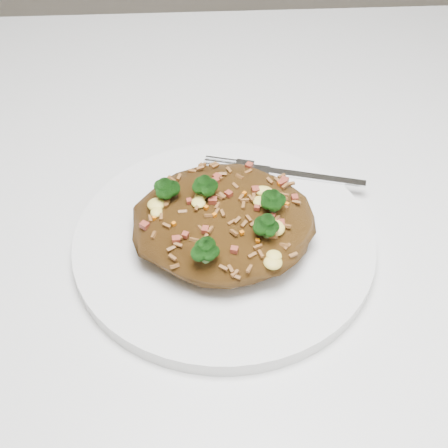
{
  "coord_description": "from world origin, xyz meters",
  "views": [
    {
      "loc": [
        0.09,
        -0.45,
        1.17
      ],
      "look_at": [
        0.11,
        -0.06,
        0.78
      ],
      "focal_mm": 50.0,
      "sensor_mm": 36.0,
      "label": 1
    }
  ],
  "objects_px": {
    "fried_rice": "(224,215)",
    "fork": "(291,174)",
    "dining_table": "(121,267)",
    "plate": "(224,241)"
  },
  "relations": [
    {
      "from": "fried_rice",
      "to": "fork",
      "type": "xyz_separation_m",
      "value": [
        0.07,
        0.08,
        -0.03
      ]
    },
    {
      "from": "dining_table",
      "to": "plate",
      "type": "xyz_separation_m",
      "value": [
        0.11,
        -0.06,
        0.1
      ]
    },
    {
      "from": "fried_rice",
      "to": "plate",
      "type": "bearing_deg",
      "value": 82.73
    },
    {
      "from": "fried_rice",
      "to": "fork",
      "type": "bearing_deg",
      "value": 48.39
    },
    {
      "from": "dining_table",
      "to": "plate",
      "type": "bearing_deg",
      "value": -28.63
    },
    {
      "from": "plate",
      "to": "fork",
      "type": "relative_size",
      "value": 1.69
    },
    {
      "from": "dining_table",
      "to": "fried_rice",
      "type": "height_order",
      "value": "fried_rice"
    },
    {
      "from": "dining_table",
      "to": "plate",
      "type": "relative_size",
      "value": 4.44
    },
    {
      "from": "plate",
      "to": "fried_rice",
      "type": "height_order",
      "value": "fried_rice"
    },
    {
      "from": "dining_table",
      "to": "fried_rice",
      "type": "xyz_separation_m",
      "value": [
        0.11,
        -0.06,
        0.13
      ]
    }
  ]
}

